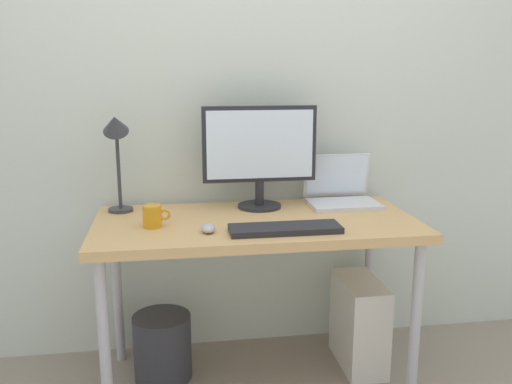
{
  "coord_description": "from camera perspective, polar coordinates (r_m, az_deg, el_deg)",
  "views": [
    {
      "loc": [
        -0.35,
        -2.22,
        1.38
      ],
      "look_at": [
        0.0,
        0.0,
        0.87
      ],
      "focal_mm": 38.54,
      "sensor_mm": 36.0,
      "label": 1
    }
  ],
  "objects": [
    {
      "name": "coffee_mug",
      "position": [
        2.26,
        -10.66,
        -2.47
      ],
      "size": [
        0.11,
        0.08,
        0.09
      ],
      "color": "orange",
      "rests_on": "desk"
    },
    {
      "name": "monitor",
      "position": [
        2.48,
        0.38,
        4.3
      ],
      "size": [
        0.52,
        0.2,
        0.47
      ],
      "color": "#232328",
      "rests_on": "desk"
    },
    {
      "name": "desk_lamp",
      "position": [
        2.46,
        -14.31,
        5.28
      ],
      "size": [
        0.11,
        0.16,
        0.46
      ],
      "color": "#333338",
      "rests_on": "desk"
    },
    {
      "name": "back_wall",
      "position": [
        2.64,
        -1.35,
        11.0
      ],
      "size": [
        4.4,
        0.04,
        2.6
      ],
      "primitive_type": "cube",
      "color": "silver",
      "rests_on": "ground_plane"
    },
    {
      "name": "wastebasket",
      "position": [
        2.61,
        -9.68,
        -15.55
      ],
      "size": [
        0.26,
        0.26,
        0.3
      ],
      "primitive_type": "cylinder",
      "color": "#333338",
      "rests_on": "ground_plane"
    },
    {
      "name": "keyboard",
      "position": [
        2.17,
        3.04,
        -3.82
      ],
      "size": [
        0.44,
        0.14,
        0.02
      ],
      "primitive_type": "cube",
      "color": "#232328",
      "rests_on": "desk"
    },
    {
      "name": "desk",
      "position": [
        2.36,
        0.0,
        -4.5
      ],
      "size": [
        1.36,
        0.67,
        0.75
      ],
      "color": "tan",
      "rests_on": "ground_plane"
    },
    {
      "name": "ground_plane",
      "position": [
        2.64,
        0.0,
        -18.77
      ],
      "size": [
        6.0,
        6.0,
        0.0
      ],
      "primitive_type": "plane",
      "color": "gray"
    },
    {
      "name": "laptop",
      "position": [
        2.63,
        8.78,
        0.03
      ],
      "size": [
        0.32,
        0.26,
        0.23
      ],
      "color": "silver",
      "rests_on": "desk"
    },
    {
      "name": "computer_tower",
      "position": [
        2.7,
        10.66,
        -13.2
      ],
      "size": [
        0.18,
        0.36,
        0.42
      ],
      "primitive_type": "cube",
      "color": "silver",
      "rests_on": "ground_plane"
    },
    {
      "name": "mouse",
      "position": [
        2.16,
        -4.99,
        -3.75
      ],
      "size": [
        0.06,
        0.09,
        0.03
      ],
      "primitive_type": "ellipsoid",
      "color": "#B2B2B7",
      "rests_on": "desk"
    }
  ]
}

